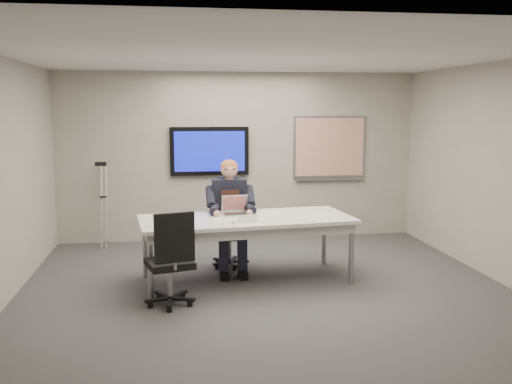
{
  "coord_description": "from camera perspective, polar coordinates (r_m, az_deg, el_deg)",
  "views": [
    {
      "loc": [
        -1.09,
        -6.49,
        2.22
      ],
      "look_at": [
        -0.05,
        0.69,
        1.14
      ],
      "focal_mm": 40.0,
      "sensor_mm": 36.0,
      "label": 1
    }
  ],
  "objects": [
    {
      "name": "name_tent",
      "position": [
        6.97,
        -0.84,
        -2.66
      ],
      "size": [
        0.23,
        0.08,
        0.09
      ],
      "primitive_type": null,
      "rotation": [
        0.0,
        0.0,
        0.09
      ],
      "color": "white",
      "rests_on": "conference_table"
    },
    {
      "name": "ceiling",
      "position": [
        6.6,
        1.33,
        13.52
      ],
      "size": [
        6.0,
        6.0,
        0.02
      ],
      "primitive_type": "cube",
      "color": "silver",
      "rests_on": "wall_back"
    },
    {
      "name": "tv_display",
      "position": [
        9.48,
        -4.67,
        4.09
      ],
      "size": [
        1.3,
        0.09,
        0.8
      ],
      "color": "black",
      "rests_on": "wall_back"
    },
    {
      "name": "wall_back",
      "position": [
        9.59,
        -1.69,
        3.57
      ],
      "size": [
        6.0,
        0.02,
        2.8
      ],
      "primitive_type": "cube",
      "color": "#9A978B",
      "rests_on": "ground"
    },
    {
      "name": "conference_table",
      "position": [
        7.29,
        -0.98,
        -3.3
      ],
      "size": [
        2.79,
        1.41,
        0.83
      ],
      "rotation": [
        0.0,
        0.0,
        0.11
      ],
      "color": "silver",
      "rests_on": "ground"
    },
    {
      "name": "wall_front",
      "position": [
        3.75,
        8.93,
        -4.26
      ],
      "size": [
        6.0,
        0.02,
        2.8
      ],
      "primitive_type": "cube",
      "color": "#9A978B",
      "rests_on": "ground"
    },
    {
      "name": "pen",
      "position": [
        6.93,
        -2.24,
        -3.08
      ],
      "size": [
        0.02,
        0.13,
        0.01
      ],
      "primitive_type": "cylinder",
      "rotation": [
        0.0,
        1.57,
        1.5
      ],
      "color": "black",
      "rests_on": "conference_table"
    },
    {
      "name": "office_chair_near",
      "position": [
        6.51,
        -8.5,
        -8.37
      ],
      "size": [
        0.64,
        0.64,
        1.1
      ],
      "rotation": [
        0.0,
        0.0,
        3.41
      ],
      "color": "black",
      "rests_on": "ground"
    },
    {
      "name": "whiteboard",
      "position": [
        9.84,
        7.35,
        4.39
      ],
      "size": [
        1.25,
        0.08,
        1.1
      ],
      "color": "gray",
      "rests_on": "wall_back"
    },
    {
      "name": "laptop",
      "position": [
        7.48,
        -2.07,
        -1.78
      ],
      "size": [
        0.35,
        0.33,
        0.25
      ],
      "rotation": [
        0.0,
        0.0,
        0.03
      ],
      "color": "#B4B4B6",
      "rests_on": "conference_table"
    },
    {
      "name": "floor",
      "position": [
        6.94,
        1.25,
        -10.17
      ],
      "size": [
        6.0,
        6.0,
        0.02
      ],
      "primitive_type": "cube",
      "color": "#3D3D40",
      "rests_on": "ground"
    },
    {
      "name": "crutch",
      "position": [
        9.41,
        -14.99,
        -1.06
      ],
      "size": [
        0.5,
        0.82,
        1.48
      ],
      "primitive_type": null,
      "rotation": [
        -0.27,
        0.0,
        0.41
      ],
      "color": "#B2B4BA",
      "rests_on": "ground"
    },
    {
      "name": "wall_right",
      "position": [
        7.71,
        23.85,
        1.65
      ],
      "size": [
        0.02,
        6.0,
        2.8
      ],
      "primitive_type": "cube",
      "color": "#9A978B",
      "rests_on": "ground"
    },
    {
      "name": "office_chair_far",
      "position": [
        8.06,
        -2.68,
        -5.16
      ],
      "size": [
        0.54,
        0.54,
        1.03
      ],
      "rotation": [
        0.0,
        0.0,
        -0.11
      ],
      "color": "black",
      "rests_on": "ground"
    },
    {
      "name": "seated_person",
      "position": [
        7.73,
        -2.53,
        -3.54
      ],
      "size": [
        0.48,
        0.81,
        1.52
      ],
      "rotation": [
        0.0,
        0.0,
        -0.03
      ],
      "color": "#1C1F2F",
      "rests_on": "office_chair_far"
    }
  ]
}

